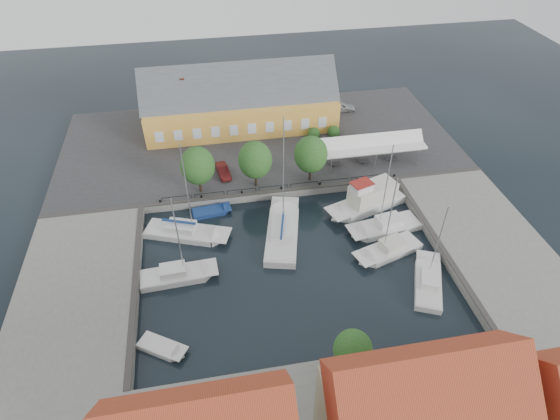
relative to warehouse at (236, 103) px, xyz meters
The scene contains 19 objects.
ground 28.82m from the warehouse, 84.77° to the right, with size 140.00×140.00×0.00m, color black.
north_quay 7.13m from the warehouse, 64.14° to the right, with size 56.00×26.00×1.00m, color #2D2D30.
west_quay 36.24m from the warehouse, 122.58° to the right, with size 12.00×24.00×1.00m, color slate.
east_quay 39.27m from the warehouse, 50.98° to the right, with size 12.00×24.00×1.00m, color slate.
quay_edge_fittings 23.99m from the warehouse, 83.67° to the right, with size 56.00×24.72×0.40m.
warehouse is the anchor object (origin of this frame).
tent_canopy 21.63m from the warehouse, 39.86° to the right, with size 14.00×4.00×2.83m.
quay_trees 16.37m from the warehouse, 87.91° to the right, with size 18.20×4.20×6.30m.
car_silver 17.11m from the warehouse, ahead, with size 1.79×4.46×1.52m, color #AEB1B6.
car_red 13.93m from the warehouse, 104.09° to the right, with size 1.36×3.89×1.28m, color #551314.
center_sailboat 25.57m from the warehouse, 84.58° to the right, with size 6.01×11.77×15.28m.
trawler 26.08m from the warehouse, 58.11° to the right, with size 10.68×6.22×5.00m.
east_boat_a 30.21m from the warehouse, 61.26° to the right, with size 9.02×4.14×12.28m.
east_boat_b 33.11m from the warehouse, 65.90° to the right, with size 8.26×4.83×10.89m.
east_boat_c 38.76m from the warehouse, 66.01° to the right, with size 5.48×8.28×10.35m.
west_boat_a 24.98m from the warehouse, 110.42° to the right, with size 10.18×6.11×12.98m.
west_boat_c 31.42m from the warehouse, 107.97° to the right, with size 8.21×3.00×10.94m.
launch_sw 39.91m from the warehouse, 106.25° to the right, with size 4.77×3.93×0.98m.
launch_nw 20.80m from the warehouse, 105.54° to the right, with size 4.89×2.39×0.88m.
Camera 1 is at (-7.62, -35.81, 36.49)m, focal length 30.00 mm.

